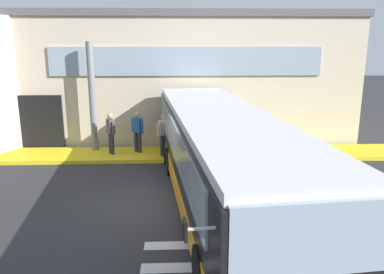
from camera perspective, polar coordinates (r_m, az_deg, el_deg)
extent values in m
cube|color=#2B2B2D|center=(11.25, -5.15, -9.93)|extent=(80.00, 90.00, 0.02)
cube|color=silver|center=(8.43, 8.18, -18.63)|extent=(4.40, 0.36, 0.01)
cube|color=silver|center=(9.19, 7.15, -15.65)|extent=(4.40, 0.36, 0.01)
cube|color=beige|center=(22.36, -3.84, 9.42)|extent=(17.45, 12.00, 5.62)
cube|color=#56565B|center=(22.33, -3.97, 17.02)|extent=(17.65, 12.20, 0.30)
cube|color=black|center=(17.56, -21.59, 1.97)|extent=(1.80, 0.16, 2.40)
cube|color=#8C9EAD|center=(16.27, -0.84, 11.31)|extent=(11.45, 0.10, 1.20)
cube|color=yellow|center=(15.73, -4.33, -2.60)|extent=(21.45, 2.00, 0.15)
cylinder|color=slate|center=(16.20, -14.75, 5.82)|extent=(0.28, 0.28, 4.47)
cube|color=black|center=(10.75, 4.25, -2.89)|extent=(3.73, 11.94, 2.15)
cube|color=orange|center=(11.01, 4.18, -6.88)|extent=(3.77, 11.99, 0.55)
cube|color=silver|center=(10.47, 4.36, 3.28)|extent=(3.61, 11.73, 0.20)
cube|color=#8C9EAD|center=(5.39, 18.05, -14.33)|extent=(2.35, 0.36, 1.05)
cube|color=#8C9EAD|center=(11.24, 10.43, 0.29)|extent=(1.11, 10.50, 0.95)
cube|color=#8C9EAD|center=(10.71, -2.83, -0.16)|extent=(1.11, 10.50, 0.95)
cube|color=black|center=(5.24, 18.34, -10.89)|extent=(2.15, 0.32, 0.28)
cylinder|color=#B7B7BF|center=(5.06, 1.28, -13.62)|extent=(0.40, 0.09, 0.05)
cube|color=black|center=(5.04, -1.03, -13.77)|extent=(0.06, 0.20, 0.28)
cylinder|color=black|center=(7.97, 19.46, -17.25)|extent=(0.40, 1.03, 1.00)
cylinder|color=black|center=(7.28, 1.74, -19.61)|extent=(0.40, 1.03, 1.00)
cylinder|color=black|center=(13.77, 6.60, -3.21)|extent=(0.40, 1.03, 1.00)
cylinder|color=black|center=(13.38, -3.20, -3.64)|extent=(0.40, 1.03, 1.00)
cylinder|color=black|center=(14.98, 5.36, -1.77)|extent=(0.40, 1.03, 1.00)
cylinder|color=black|center=(14.63, -3.64, -2.13)|extent=(0.40, 1.03, 1.00)
cylinder|color=#2D2D33|center=(15.66, -11.87, -1.04)|extent=(0.15, 0.15, 0.85)
cylinder|color=#2D2D33|center=(15.84, -12.15, -0.88)|extent=(0.15, 0.15, 0.85)
cube|color=#4C4751|center=(15.59, -12.14, 1.58)|extent=(0.39, 0.44, 0.58)
sphere|color=tan|center=(15.51, -12.22, 3.10)|extent=(0.23, 0.23, 0.23)
cylinder|color=#4C4751|center=(15.37, -11.78, 1.24)|extent=(0.09, 0.09, 0.55)
cylinder|color=#4C4751|center=(15.83, -12.48, 1.56)|extent=(0.09, 0.09, 0.55)
cylinder|color=#2D2D33|center=(15.74, -7.86, -0.79)|extent=(0.15, 0.15, 0.85)
cylinder|color=#2D2D33|center=(15.87, -8.42, -0.70)|extent=(0.15, 0.15, 0.85)
cube|color=#2659A5|center=(15.64, -8.23, 1.79)|extent=(0.44, 0.39, 0.58)
sphere|color=tan|center=(15.56, -8.28, 3.30)|extent=(0.23, 0.23, 0.23)
cylinder|color=#2659A5|center=(15.50, -7.51, 1.51)|extent=(0.09, 0.09, 0.55)
cylinder|color=#2659A5|center=(15.81, -8.92, 1.71)|extent=(0.09, 0.09, 0.55)
cylinder|color=#2D2D33|center=(15.22, -3.82, -1.20)|extent=(0.15, 0.15, 0.85)
cylinder|color=#2D2D33|center=(15.16, -4.54, -1.28)|extent=(0.15, 0.15, 0.85)
cube|color=silver|center=(15.02, -4.23, 1.40)|extent=(0.43, 0.34, 0.58)
sphere|color=tan|center=(14.93, -4.26, 2.97)|extent=(0.23, 0.23, 0.23)
cylinder|color=silver|center=(15.11, -3.33, 1.29)|extent=(0.09, 0.09, 0.55)
cylinder|color=silver|center=(14.95, -5.13, 1.12)|extent=(0.09, 0.09, 0.55)
cube|color=maroon|center=(15.18, -4.44, 1.45)|extent=(0.34, 0.28, 0.44)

